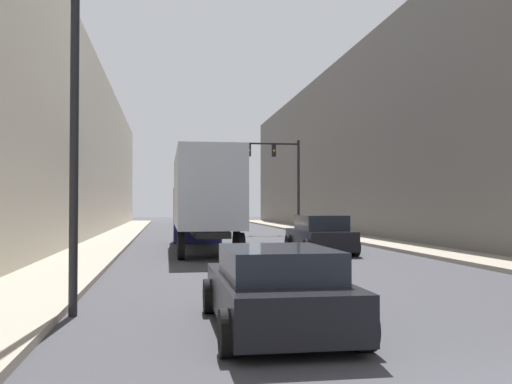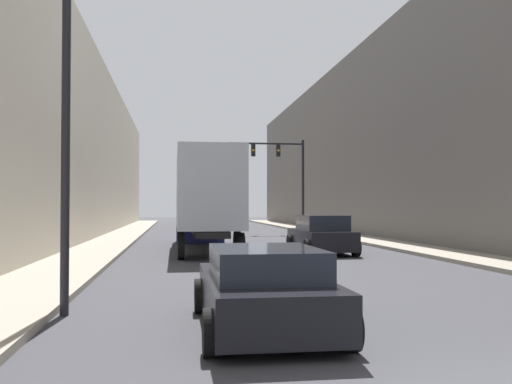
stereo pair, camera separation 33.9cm
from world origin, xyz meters
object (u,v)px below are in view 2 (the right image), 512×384
object	(u,v)px
suv_car	(321,235)
sedan_car	(264,289)
traffic_signal_gantry	(286,169)
semi_truck	(205,198)
street_lamp	(66,75)

from	to	relation	value
suv_car	sedan_car	bearing A→B (deg)	-108.14
sedan_car	traffic_signal_gantry	bearing A→B (deg)	78.18
sedan_car	suv_car	xyz separation A→B (m)	(4.73, 14.45, 0.12)
semi_truck	traffic_signal_gantry	distance (m)	16.95
sedan_car	semi_truck	bearing A→B (deg)	90.27
semi_truck	street_lamp	xyz separation A→B (m)	(-3.35, -15.56, 2.02)
suv_car	traffic_signal_gantry	bearing A→B (deg)	83.45
street_lamp	suv_car	bearing A→B (deg)	57.43
sedan_car	suv_car	world-z (taller)	suv_car
sedan_car	traffic_signal_gantry	world-z (taller)	traffic_signal_gantry
semi_truck	suv_car	xyz separation A→B (m)	(4.81, -2.78, -1.63)
sedan_car	street_lamp	size ratio (longest dim) A/B	0.64
suv_car	traffic_signal_gantry	xyz separation A→B (m)	(2.08, 18.09, 3.98)
sedan_car	street_lamp	world-z (taller)	street_lamp
sedan_car	street_lamp	distance (m)	5.37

